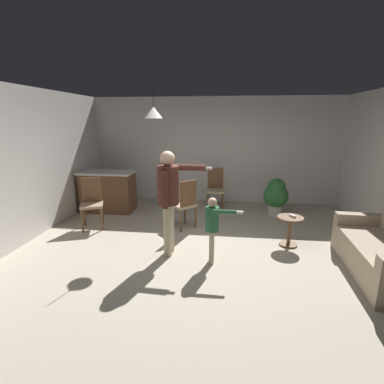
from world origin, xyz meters
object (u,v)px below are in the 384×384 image
at_px(person_child, 213,223).
at_px(person_adult, 169,192).
at_px(dining_chair_near_wall, 215,187).
at_px(side_table_by_couch, 290,228).
at_px(dining_chair_centre_back, 92,201).
at_px(kitchen_counter, 108,191).
at_px(dining_chair_by_counter, 185,202).
at_px(potted_plant_corner, 276,195).
at_px(spare_remote_on_table, 293,216).

bearing_deg(person_child, person_adult, -107.93).
bearing_deg(dining_chair_near_wall, side_table_by_couch, 121.98).
distance_m(side_table_by_couch, dining_chair_centre_back, 3.81).
distance_m(kitchen_counter, person_child, 3.47).
height_order(side_table_by_couch, dining_chair_by_counter, dining_chair_by_counter).
relative_size(dining_chair_centre_back, potted_plant_corner, 1.17).
distance_m(person_child, spare_remote_on_table, 1.54).
height_order(potted_plant_corner, spare_remote_on_table, potted_plant_corner).
bearing_deg(dining_chair_by_counter, person_adult, -138.72).
bearing_deg(spare_remote_on_table, kitchen_counter, 158.99).
relative_size(dining_chair_by_counter, dining_chair_near_wall, 1.00).
bearing_deg(side_table_by_couch, kitchen_counter, 158.77).
relative_size(person_child, spare_remote_on_table, 7.90).
xyz_separation_m(side_table_by_couch, person_child, (-1.29, -0.78, 0.31)).
bearing_deg(person_child, dining_chair_by_counter, -155.96).
bearing_deg(dining_chair_near_wall, potted_plant_corner, 165.85).
relative_size(person_adult, potted_plant_corner, 1.97).
bearing_deg(kitchen_counter, dining_chair_centre_back, -84.14).
xyz_separation_m(person_adult, dining_chair_by_counter, (0.08, 1.14, -0.49)).
height_order(dining_chair_near_wall, dining_chair_centre_back, same).
xyz_separation_m(kitchen_counter, person_child, (2.61, -2.29, 0.16)).
height_order(side_table_by_couch, dining_chair_near_wall, dining_chair_near_wall).
relative_size(side_table_by_couch, person_child, 0.51).
distance_m(person_child, potted_plant_corner, 2.79).
xyz_separation_m(kitchen_counter, dining_chair_centre_back, (0.11, -1.06, 0.07)).
relative_size(side_table_by_couch, potted_plant_corner, 0.61).
xyz_separation_m(kitchen_counter, spare_remote_on_table, (3.92, -1.51, 0.06)).
relative_size(kitchen_counter, side_table_by_couch, 2.42).
height_order(side_table_by_couch, spare_remote_on_table, spare_remote_on_table).
bearing_deg(side_table_by_couch, spare_remote_on_table, 8.63).
xyz_separation_m(dining_chair_centre_back, spare_remote_on_table, (3.81, -0.44, -0.01)).
xyz_separation_m(person_child, dining_chair_by_counter, (-0.62, 1.35, -0.09)).
distance_m(side_table_by_couch, person_child, 1.53).
bearing_deg(dining_chair_centre_back, person_adult, 129.43).
bearing_deg(side_table_by_couch, potted_plant_corner, 89.31).
bearing_deg(person_adult, spare_remote_on_table, 108.58).
distance_m(person_child, dining_chair_centre_back, 2.78).
bearing_deg(kitchen_counter, spare_remote_on_table, -21.01).
xyz_separation_m(dining_chair_by_counter, potted_plant_corner, (1.92, 1.11, -0.08)).
bearing_deg(kitchen_counter, dining_chair_by_counter, -25.22).
bearing_deg(spare_remote_on_table, person_child, -149.23).
bearing_deg(kitchen_counter, side_table_by_couch, -21.23).
distance_m(dining_chair_near_wall, dining_chair_centre_back, 2.85).
relative_size(kitchen_counter, dining_chair_by_counter, 1.26).
height_order(person_child, dining_chair_near_wall, person_child).
relative_size(person_adult, dining_chair_by_counter, 1.67).
relative_size(dining_chair_near_wall, dining_chair_centre_back, 1.00).
bearing_deg(potted_plant_corner, person_adult, -131.80).
height_order(person_child, potted_plant_corner, person_child).
bearing_deg(person_adult, dining_chair_by_counter, 178.87).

